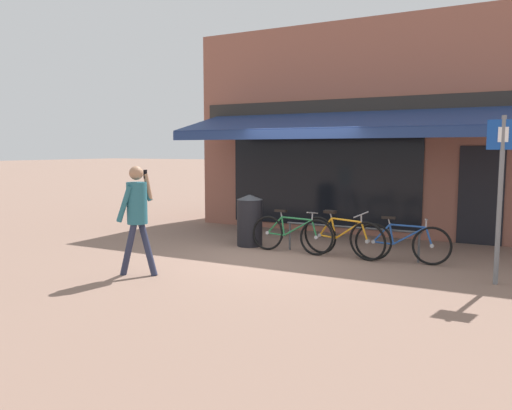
{
  "coord_description": "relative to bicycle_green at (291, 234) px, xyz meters",
  "views": [
    {
      "loc": [
        4.0,
        -8.36,
        2.02
      ],
      "look_at": [
        -0.04,
        -0.64,
        1.05
      ],
      "focal_mm": 35.0,
      "sensor_mm": 36.0,
      "label": 1
    }
  ],
  "objects": [
    {
      "name": "bike_rack_rail",
      "position": [
        1.13,
        0.22,
        0.09
      ],
      "size": [
        2.62,
        0.04,
        0.57
      ],
      "color": "#47494F",
      "rests_on": "ground_plane"
    },
    {
      "name": "shop_front",
      "position": [
        0.61,
        4.09,
        2.14
      ],
      "size": [
        8.74,
        4.97,
        5.02
      ],
      "color": "#8E5647",
      "rests_on": "ground_plane"
    },
    {
      "name": "bicycle_blue",
      "position": [
        2.11,
        0.11,
        -0.01
      ],
      "size": [
        1.7,
        0.52,
        0.84
      ],
      "rotation": [
        -0.14,
        0.0,
        0.08
      ],
      "color": "black",
      "rests_on": "ground_plane"
    },
    {
      "name": "litter_bin",
      "position": [
        -1.05,
        0.21,
        0.17
      ],
      "size": [
        0.55,
        0.55,
        1.09
      ],
      "color": "black",
      "rests_on": "ground_plane"
    },
    {
      "name": "bicycle_green",
      "position": [
        0.0,
        0.0,
        0.0
      ],
      "size": [
        1.76,
        0.52,
        0.86
      ],
      "rotation": [
        -0.14,
        0.0,
        -0.03
      ],
      "color": "black",
      "rests_on": "ground_plane"
    },
    {
      "name": "parking_sign",
      "position": [
        3.68,
        -0.74,
        1.17
      ],
      "size": [
        0.44,
        0.07,
        2.52
      ],
      "color": "slate",
      "rests_on": "ground_plane"
    },
    {
      "name": "pedestrian_adult",
      "position": [
        -1.45,
        -2.82,
        0.73
      ],
      "size": [
        0.59,
        0.56,
        1.78
      ],
      "rotation": [
        0.0,
        0.0,
        0.04
      ],
      "color": "#282D47",
      "rests_on": "ground_plane"
    },
    {
      "name": "bicycle_orange",
      "position": [
        1.04,
        0.01,
        0.02
      ],
      "size": [
        1.74,
        0.65,
        0.89
      ],
      "rotation": [
        0.1,
        0.0,
        -0.23
      ],
      "color": "black",
      "rests_on": "ground_plane"
    },
    {
      "name": "ground_plane",
      "position": [
        -0.12,
        -0.56,
        -0.37
      ],
      "size": [
        160.0,
        160.0,
        0.0
      ],
      "primitive_type": "plane",
      "color": "#846656"
    }
  ]
}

